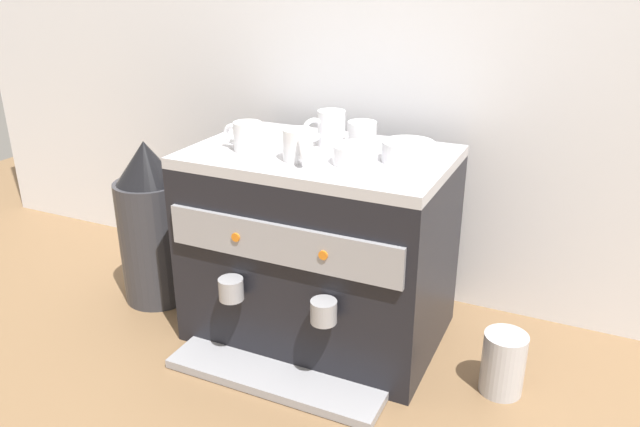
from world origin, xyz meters
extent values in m
plane|color=brown|center=(0.00, 0.00, 0.00)|extent=(4.00, 4.00, 0.00)
cube|color=silver|center=(0.00, 0.30, 0.55)|extent=(2.80, 0.03, 1.11)
cube|color=black|center=(0.00, 0.00, 0.22)|extent=(0.60, 0.39, 0.45)
cube|color=#B7B7BC|center=(0.00, 0.00, 0.46)|extent=(0.60, 0.39, 0.02)
cube|color=#939399|center=(0.00, -0.20, 0.32)|extent=(0.55, 0.01, 0.09)
cylinder|color=orange|center=(-0.10, -0.21, 0.32)|extent=(0.02, 0.01, 0.02)
cylinder|color=orange|center=(0.10, -0.21, 0.32)|extent=(0.02, 0.01, 0.02)
cube|color=#939399|center=(0.00, -0.24, 0.01)|extent=(0.51, 0.12, 0.02)
cylinder|color=#939399|center=(-0.11, -0.22, 0.20)|extent=(0.06, 0.06, 0.05)
cylinder|color=#939399|center=(0.11, -0.22, 0.20)|extent=(0.06, 0.06, 0.05)
cylinder|color=white|center=(-0.15, -0.07, 0.51)|extent=(0.06, 0.06, 0.07)
torus|color=white|center=(-0.19, -0.06, 0.51)|extent=(0.05, 0.02, 0.05)
cylinder|color=white|center=(0.08, 0.04, 0.51)|extent=(0.07, 0.07, 0.07)
torus|color=white|center=(0.07, 0.09, 0.51)|extent=(0.03, 0.05, 0.05)
cylinder|color=white|center=(-0.01, -0.08, 0.51)|extent=(0.07, 0.07, 0.07)
torus|color=white|center=(0.01, -0.12, 0.51)|extent=(0.04, 0.05, 0.05)
cylinder|color=white|center=(0.00, 0.06, 0.51)|extent=(0.07, 0.07, 0.08)
torus|color=white|center=(-0.03, 0.03, 0.51)|extent=(0.04, 0.05, 0.06)
cylinder|color=white|center=(0.11, -0.05, 0.49)|extent=(0.10, 0.10, 0.04)
cylinder|color=white|center=(0.11, -0.05, 0.48)|extent=(0.05, 0.05, 0.01)
cylinder|color=white|center=(0.20, 0.01, 0.49)|extent=(0.11, 0.11, 0.04)
cylinder|color=white|center=(0.20, 0.01, 0.48)|extent=(0.06, 0.06, 0.01)
cylinder|color=#333338|center=(-0.48, -0.04, 0.17)|extent=(0.18, 0.18, 0.34)
cone|color=black|center=(-0.48, -0.04, 0.40)|extent=(0.16, 0.16, 0.11)
cylinder|color=#B7B7BC|center=(0.46, -0.06, 0.07)|extent=(0.09, 0.09, 0.14)
camera|label=1|loc=(0.57, -1.23, 0.87)|focal=34.50mm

